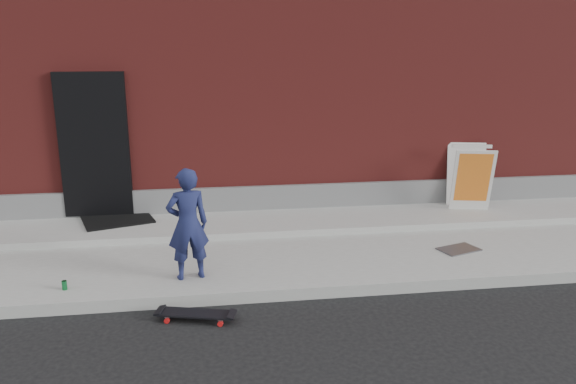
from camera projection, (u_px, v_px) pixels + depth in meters
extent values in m
plane|color=black|center=(286.00, 301.00, 6.61)|extent=(80.00, 80.00, 0.00)
cube|color=gray|center=(272.00, 250.00, 8.02)|extent=(20.00, 3.00, 0.15)
cube|color=gray|center=(265.00, 222.00, 8.85)|extent=(20.00, 1.20, 0.10)
cube|color=maroon|center=(243.00, 63.00, 12.65)|extent=(20.00, 8.00, 5.00)
cube|color=slate|center=(261.00, 198.00, 9.33)|extent=(20.00, 0.10, 0.40)
cube|color=black|center=(94.00, 145.00, 8.72)|extent=(1.05, 0.12, 2.25)
imported|color=#191E46|center=(188.00, 224.00, 6.73)|extent=(0.56, 0.43, 1.38)
cylinder|color=red|center=(224.00, 316.00, 6.20)|extent=(0.07, 0.05, 0.06)
cylinder|color=red|center=(220.00, 324.00, 6.02)|extent=(0.07, 0.05, 0.06)
cylinder|color=red|center=(172.00, 313.00, 6.27)|extent=(0.07, 0.05, 0.06)
cylinder|color=red|center=(167.00, 321.00, 6.09)|extent=(0.07, 0.05, 0.06)
cube|color=#A4A5A9|center=(222.00, 316.00, 6.10)|extent=(0.10, 0.19, 0.02)
cube|color=#A4A5A9|center=(169.00, 313.00, 6.17)|extent=(0.10, 0.19, 0.02)
cube|color=black|center=(196.00, 313.00, 6.13)|extent=(0.88, 0.43, 0.02)
cube|color=silver|center=(473.00, 180.00, 9.14)|extent=(0.69, 0.42, 1.05)
cube|color=silver|center=(466.00, 174.00, 9.59)|extent=(0.69, 0.42, 1.05)
cube|color=yellow|center=(473.00, 184.00, 9.13)|extent=(0.57, 0.33, 0.83)
cube|color=silver|center=(472.00, 146.00, 9.23)|extent=(0.64, 0.19, 0.05)
cylinder|color=#177737|center=(64.00, 285.00, 6.56)|extent=(0.07, 0.07, 0.11)
cube|color=black|center=(118.00, 219.00, 8.81)|extent=(1.23, 1.10, 0.03)
cube|color=#505055|center=(459.00, 249.00, 7.82)|extent=(0.63, 0.50, 0.02)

